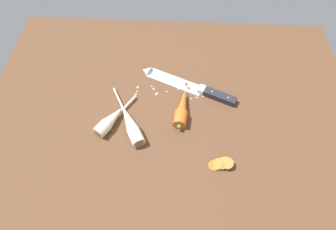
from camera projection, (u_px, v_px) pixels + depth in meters
The scene contains 7 objects.
ground_plane at pixel (168, 116), 95.61cm from camera, with size 120.00×90.00×4.00cm, color brown.
chefs_knife at pixel (186, 85), 99.50cm from camera, with size 33.20×16.85×4.18cm.
whole_carrot at pixel (182, 108), 92.37cm from camera, with size 5.66×18.12×4.20cm.
parsnip_front at pixel (111, 120), 89.94cm from camera, with size 11.55×16.54×4.00cm.
parsnip_mid_left at pixel (130, 124), 89.26cm from camera, with size 12.96×21.95×4.00cm.
carrot_slice_stack at pixel (222, 164), 83.10cm from camera, with size 7.22×4.04×2.88cm.
mince_crumbs at pixel (165, 89), 98.78cm from camera, with size 23.14×6.42×0.89cm.
Camera 1 is at (2.59, -52.65, 77.77)cm, focal length 31.18 mm.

